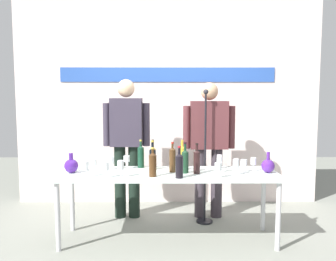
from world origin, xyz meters
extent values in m
plane|color=gray|center=(0.00, 0.00, 0.00)|extent=(10.00, 10.00, 0.00)
cube|color=silver|center=(0.00, 1.38, 1.50)|extent=(4.26, 0.10, 3.00)
cube|color=#2950A5|center=(0.00, 1.32, 1.82)|extent=(2.98, 0.01, 0.20)
cube|color=silver|center=(0.00, 0.00, 0.71)|extent=(2.29, 0.63, 0.04)
cylinder|color=silver|center=(-1.08, -0.27, 0.35)|extent=(0.05, 0.05, 0.69)
cylinder|color=silver|center=(1.08, -0.27, 0.35)|extent=(0.05, 0.05, 0.69)
cylinder|color=silver|center=(-1.08, 0.27, 0.35)|extent=(0.05, 0.05, 0.69)
cylinder|color=silver|center=(1.08, 0.27, 0.35)|extent=(0.05, 0.05, 0.69)
sphere|color=#491F89|center=(-1.00, -0.02, 0.80)|extent=(0.14, 0.14, 0.14)
cylinder|color=#491F89|center=(-1.00, -0.02, 0.90)|extent=(0.04, 0.04, 0.07)
sphere|color=#502186|center=(1.04, -0.02, 0.80)|extent=(0.14, 0.14, 0.14)
cylinder|color=#502186|center=(1.04, -0.02, 0.91)|extent=(0.03, 0.03, 0.09)
cylinder|color=black|center=(-0.60, 0.71, 0.45)|extent=(0.14, 0.14, 0.91)
cylinder|color=black|center=(-0.42, 0.71, 0.45)|extent=(0.14, 0.14, 0.91)
cube|color=#352E3D|center=(-0.51, 0.71, 1.20)|extent=(0.39, 0.22, 0.59)
cylinder|color=#352E3D|center=(-0.76, 0.71, 1.17)|extent=(0.09, 0.09, 0.53)
cylinder|color=#352E3D|center=(-0.27, 0.71, 1.17)|extent=(0.09, 0.09, 0.53)
sphere|color=#DCB28A|center=(-0.51, 0.71, 1.62)|extent=(0.22, 0.22, 0.22)
cylinder|color=#362E36|center=(0.41, 0.71, 0.44)|extent=(0.14, 0.14, 0.88)
cylinder|color=#362E36|center=(0.61, 0.71, 0.44)|extent=(0.14, 0.14, 0.88)
cube|color=#55292D|center=(0.51, 0.71, 1.17)|extent=(0.45, 0.22, 0.59)
cylinder|color=#55292D|center=(0.23, 0.71, 1.14)|extent=(0.09, 0.09, 0.53)
cylinder|color=#55292D|center=(0.79, 0.71, 1.14)|extent=(0.09, 0.09, 0.53)
sphere|color=tan|center=(0.51, 0.71, 1.58)|extent=(0.22, 0.22, 0.22)
cylinder|color=#193924|center=(0.18, -0.03, 0.84)|extent=(0.07, 0.07, 0.22)
cone|color=#193924|center=(0.18, -0.03, 0.96)|extent=(0.07, 0.07, 0.03)
cylinder|color=#193924|center=(0.18, -0.03, 0.99)|extent=(0.03, 0.03, 0.09)
cylinder|color=black|center=(0.18, -0.03, 1.04)|extent=(0.03, 0.03, 0.02)
cylinder|color=gold|center=(0.16, 0.26, 0.84)|extent=(0.07, 0.07, 0.22)
cone|color=gold|center=(0.16, 0.26, 0.96)|extent=(0.07, 0.07, 0.03)
cylinder|color=gold|center=(0.16, 0.26, 0.99)|extent=(0.03, 0.03, 0.07)
cylinder|color=gold|center=(0.16, 0.26, 1.03)|extent=(0.03, 0.03, 0.02)
cylinder|color=#482E18|center=(0.05, 0.01, 0.85)|extent=(0.07, 0.07, 0.24)
cone|color=#482E18|center=(0.05, 0.01, 0.98)|extent=(0.07, 0.07, 0.03)
cylinder|color=#482E18|center=(0.05, 0.01, 1.00)|extent=(0.02, 0.02, 0.06)
cylinder|color=#B11F15|center=(0.05, 0.01, 1.04)|extent=(0.03, 0.03, 0.02)
cylinder|color=#123524|center=(-0.30, 0.24, 0.84)|extent=(0.07, 0.07, 0.22)
cone|color=#123524|center=(-0.30, 0.24, 0.97)|extent=(0.07, 0.07, 0.03)
cylinder|color=#123524|center=(-0.30, 0.24, 0.99)|extent=(0.02, 0.02, 0.07)
cylinder|color=gold|center=(-0.30, 0.24, 1.04)|extent=(0.03, 0.03, 0.02)
cylinder|color=black|center=(-0.17, 0.14, 0.84)|extent=(0.07, 0.07, 0.21)
cone|color=black|center=(-0.17, 0.14, 0.96)|extent=(0.07, 0.07, 0.03)
cylinder|color=black|center=(-0.17, 0.14, 0.99)|extent=(0.03, 0.03, 0.09)
cylinder|color=gold|center=(-0.17, 0.14, 1.04)|extent=(0.03, 0.03, 0.02)
cylinder|color=gold|center=(-0.17, 0.25, 0.84)|extent=(0.06, 0.06, 0.21)
cone|color=gold|center=(-0.17, 0.25, 0.95)|extent=(0.06, 0.06, 0.03)
cylinder|color=gold|center=(-0.17, 0.25, 0.98)|extent=(0.02, 0.02, 0.09)
cylinder|color=black|center=(-0.17, 0.25, 1.04)|extent=(0.03, 0.03, 0.02)
cylinder|color=black|center=(0.11, -0.25, 0.84)|extent=(0.08, 0.08, 0.22)
cone|color=black|center=(0.11, -0.25, 0.96)|extent=(0.08, 0.08, 0.03)
cylinder|color=black|center=(0.11, -0.25, 0.99)|extent=(0.03, 0.03, 0.08)
cylinder|color=#B41A22|center=(0.11, -0.25, 1.04)|extent=(0.03, 0.03, 0.02)
cylinder|color=black|center=(0.29, -0.06, 0.84)|extent=(0.07, 0.07, 0.22)
cone|color=black|center=(0.29, -0.06, 0.97)|extent=(0.07, 0.07, 0.03)
cylinder|color=black|center=(0.29, -0.06, 0.99)|extent=(0.03, 0.03, 0.08)
cylinder|color=black|center=(0.29, -0.06, 1.04)|extent=(0.03, 0.03, 0.02)
cylinder|color=#452A15|center=(-0.15, -0.19, 0.84)|extent=(0.07, 0.07, 0.22)
cone|color=#452A15|center=(-0.15, -0.19, 0.96)|extent=(0.07, 0.07, 0.03)
cylinder|color=#452A15|center=(-0.15, -0.19, 0.98)|extent=(0.02, 0.02, 0.06)
cylinder|color=gold|center=(-0.15, -0.19, 1.02)|extent=(0.03, 0.03, 0.02)
cylinder|color=white|center=(-0.45, 0.17, 0.73)|extent=(0.06, 0.06, 0.00)
cylinder|color=white|center=(-0.45, 0.17, 0.77)|extent=(0.01, 0.01, 0.08)
cylinder|color=white|center=(-0.45, 0.17, 0.85)|extent=(0.07, 0.07, 0.07)
cylinder|color=white|center=(-0.61, -0.24, 0.73)|extent=(0.05, 0.05, 0.00)
cylinder|color=white|center=(-0.61, -0.24, 0.77)|extent=(0.01, 0.01, 0.07)
cylinder|color=white|center=(-0.61, -0.24, 0.85)|extent=(0.07, 0.07, 0.08)
cylinder|color=white|center=(-0.81, -0.21, 0.73)|extent=(0.06, 0.06, 0.00)
cylinder|color=white|center=(-0.81, -0.21, 0.77)|extent=(0.01, 0.01, 0.07)
cylinder|color=white|center=(-0.81, -0.21, 0.84)|extent=(0.07, 0.07, 0.09)
cylinder|color=white|center=(-0.79, 0.06, 0.73)|extent=(0.06, 0.06, 0.00)
cylinder|color=white|center=(-0.79, 0.06, 0.77)|extent=(0.01, 0.01, 0.06)
cylinder|color=white|center=(-0.79, 0.06, 0.83)|extent=(0.06, 0.06, 0.07)
cylinder|color=white|center=(-0.62, 0.14, 0.73)|extent=(0.06, 0.06, 0.00)
cylinder|color=white|center=(-0.62, 0.14, 0.76)|extent=(0.01, 0.01, 0.06)
cylinder|color=white|center=(-0.62, 0.14, 0.83)|extent=(0.07, 0.07, 0.08)
cylinder|color=white|center=(-0.47, -0.22, 0.73)|extent=(0.06, 0.06, 0.00)
cylinder|color=white|center=(-0.47, -0.22, 0.77)|extent=(0.01, 0.01, 0.07)
cylinder|color=white|center=(-0.47, -0.22, 0.85)|extent=(0.06, 0.06, 0.09)
cylinder|color=white|center=(0.53, -0.01, 0.73)|extent=(0.06, 0.06, 0.00)
cylinder|color=white|center=(0.53, -0.01, 0.77)|extent=(0.01, 0.01, 0.07)
cylinder|color=white|center=(0.53, -0.01, 0.85)|extent=(0.06, 0.06, 0.09)
cylinder|color=white|center=(0.68, -0.14, 0.73)|extent=(0.06, 0.06, 0.00)
cylinder|color=white|center=(0.68, -0.14, 0.77)|extent=(0.01, 0.01, 0.07)
cylinder|color=white|center=(0.68, -0.14, 0.85)|extent=(0.06, 0.06, 0.09)
cylinder|color=white|center=(0.90, 0.04, 0.73)|extent=(0.05, 0.05, 0.00)
cylinder|color=white|center=(0.90, 0.04, 0.77)|extent=(0.01, 0.01, 0.07)
cylinder|color=white|center=(0.90, 0.04, 0.84)|extent=(0.06, 0.06, 0.07)
cylinder|color=white|center=(0.57, 0.19, 0.73)|extent=(0.05, 0.05, 0.00)
cylinder|color=white|center=(0.57, 0.19, 0.77)|extent=(0.01, 0.01, 0.07)
cylinder|color=white|center=(0.57, 0.19, 0.84)|extent=(0.06, 0.06, 0.08)
cylinder|color=white|center=(0.49, -0.26, 0.73)|extent=(0.06, 0.06, 0.00)
cylinder|color=white|center=(0.49, -0.26, 0.77)|extent=(0.01, 0.01, 0.07)
cylinder|color=white|center=(0.49, -0.26, 0.85)|extent=(0.07, 0.07, 0.08)
cylinder|color=white|center=(0.79, 0.00, 0.73)|extent=(0.06, 0.06, 0.00)
cylinder|color=white|center=(0.79, 0.00, 0.77)|extent=(0.01, 0.01, 0.06)
cylinder|color=white|center=(0.79, 0.00, 0.83)|extent=(0.06, 0.06, 0.07)
cylinder|color=black|center=(0.44, 0.52, 0.01)|extent=(0.20, 0.20, 0.02)
cylinder|color=black|center=(0.44, 0.52, 0.77)|extent=(0.02, 0.02, 1.55)
sphere|color=#232328|center=(0.44, 0.52, 1.58)|extent=(0.06, 0.06, 0.06)
camera|label=1|loc=(-0.02, -3.61, 1.53)|focal=37.54mm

